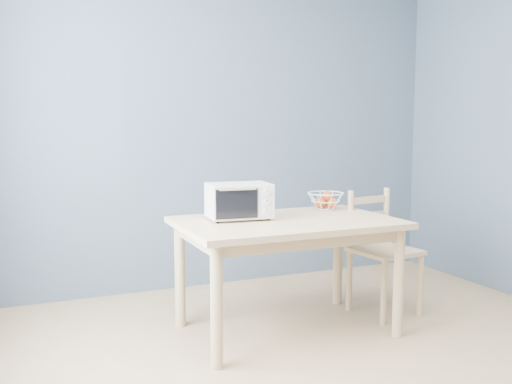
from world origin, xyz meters
name	(u,v)px	position (x,y,z in m)	size (l,w,h in m)	color
room	(381,138)	(0.00, 0.00, 1.30)	(4.01, 4.51, 2.61)	tan
dining_table	(287,235)	(-0.01, 0.98, 0.65)	(1.40, 0.90, 0.75)	#DEC085
toaster_oven	(237,201)	(-0.31, 1.12, 0.87)	(0.42, 0.32, 0.24)	silver
fruit_basket	(325,200)	(0.45, 1.28, 0.82)	(0.31, 0.31, 0.14)	white
dining_chair	(381,253)	(0.80, 1.07, 0.44)	(0.47, 0.47, 0.89)	#DEC085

